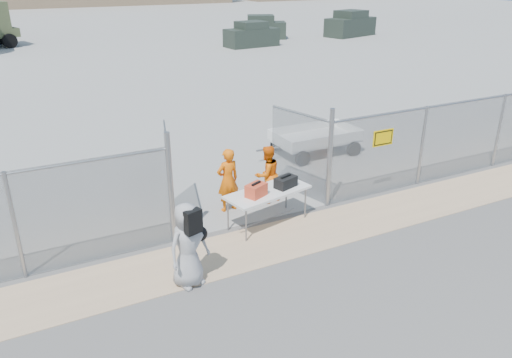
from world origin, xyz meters
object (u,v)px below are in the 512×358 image
utility_trailer (315,141)px  security_worker_left (228,180)px  security_worker_right (267,174)px  folding_table (268,208)px  visitor (188,245)px

utility_trailer → security_worker_left: bearing=-149.4°
security_worker_left → security_worker_right: 1.08m
folding_table → security_worker_left: security_worker_left is taller
security_worker_left → security_worker_right: (1.08, 0.01, -0.05)m
security_worker_left → visitor: visitor is taller
security_worker_left → utility_trailer: security_worker_left is taller
folding_table → utility_trailer: (3.64, 3.56, 0.00)m
security_worker_left → folding_table: bearing=109.6°
security_worker_right → visitor: bearing=29.0°
security_worker_left → utility_trailer: size_ratio=0.46×
folding_table → security_worker_right: bearing=50.6°
security_worker_left → utility_trailer: 4.86m
visitor → security_worker_left: bearing=36.0°
folding_table → visitor: size_ratio=1.19×
security_worker_left → visitor: (-1.91, -2.51, 0.03)m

